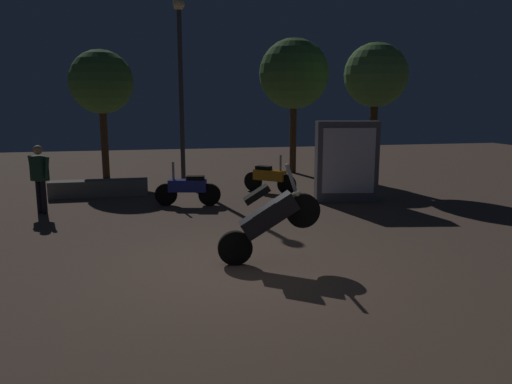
{
  "coord_description": "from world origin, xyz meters",
  "views": [
    {
      "loc": [
        -1.33,
        -7.3,
        2.59
      ],
      "look_at": [
        0.47,
        1.1,
        1.0
      ],
      "focal_mm": 34.32,
      "sensor_mm": 36.0,
      "label": 1
    }
  ],
  "objects_px": {
    "motorcycle_black_foreground": "(269,219)",
    "streetlamp_near": "(181,71)",
    "person_rider_beside": "(40,173)",
    "motorcycle_orange_parked_right": "(269,177)",
    "motorcycle_blue_parked_left": "(188,188)",
    "kiosk_billboard": "(347,161)"
  },
  "relations": [
    {
      "from": "motorcycle_orange_parked_right",
      "to": "streetlamp_near",
      "type": "xyz_separation_m",
      "value": [
        -2.34,
        1.85,
        3.07
      ]
    },
    {
      "from": "motorcycle_black_foreground",
      "to": "person_rider_beside",
      "type": "bearing_deg",
      "value": 137.48
    },
    {
      "from": "motorcycle_orange_parked_right",
      "to": "kiosk_billboard",
      "type": "xyz_separation_m",
      "value": [
        1.68,
        -1.61,
        0.61
      ]
    },
    {
      "from": "motorcycle_blue_parked_left",
      "to": "streetlamp_near",
      "type": "height_order",
      "value": "streetlamp_near"
    },
    {
      "from": "motorcycle_black_foreground",
      "to": "motorcycle_orange_parked_right",
      "type": "distance_m",
      "value": 6.31
    },
    {
      "from": "motorcycle_black_foreground",
      "to": "motorcycle_orange_parked_right",
      "type": "bearing_deg",
      "value": 80.52
    },
    {
      "from": "motorcycle_black_foreground",
      "to": "streetlamp_near",
      "type": "relative_size",
      "value": 0.3
    },
    {
      "from": "motorcycle_blue_parked_left",
      "to": "motorcycle_orange_parked_right",
      "type": "relative_size",
      "value": 1.26
    },
    {
      "from": "person_rider_beside",
      "to": "streetlamp_near",
      "type": "distance_m",
      "value": 5.48
    },
    {
      "from": "motorcycle_black_foreground",
      "to": "motorcycle_orange_parked_right",
      "type": "height_order",
      "value": "motorcycle_black_foreground"
    },
    {
      "from": "motorcycle_black_foreground",
      "to": "person_rider_beside",
      "type": "relative_size",
      "value": 1.04
    },
    {
      "from": "person_rider_beside",
      "to": "streetlamp_near",
      "type": "height_order",
      "value": "streetlamp_near"
    },
    {
      "from": "person_rider_beside",
      "to": "kiosk_billboard",
      "type": "bearing_deg",
      "value": 125.91
    },
    {
      "from": "motorcycle_black_foreground",
      "to": "motorcycle_orange_parked_right",
      "type": "xyz_separation_m",
      "value": [
        1.5,
        6.12,
        -0.31
      ]
    },
    {
      "from": "motorcycle_black_foreground",
      "to": "kiosk_billboard",
      "type": "distance_m",
      "value": 5.52
    },
    {
      "from": "streetlamp_near",
      "to": "motorcycle_orange_parked_right",
      "type": "bearing_deg",
      "value": -38.3
    },
    {
      "from": "person_rider_beside",
      "to": "kiosk_billboard",
      "type": "distance_m",
      "value": 7.54
    },
    {
      "from": "motorcycle_orange_parked_right",
      "to": "streetlamp_near",
      "type": "bearing_deg",
      "value": -176.37
    },
    {
      "from": "person_rider_beside",
      "to": "streetlamp_near",
      "type": "bearing_deg",
      "value": 170.3
    },
    {
      "from": "motorcycle_blue_parked_left",
      "to": "kiosk_billboard",
      "type": "height_order",
      "value": "kiosk_billboard"
    },
    {
      "from": "motorcycle_black_foreground",
      "to": "streetlamp_near",
      "type": "height_order",
      "value": "streetlamp_near"
    },
    {
      "from": "motorcycle_black_foreground",
      "to": "kiosk_billboard",
      "type": "bearing_deg",
      "value": 59.12
    }
  ]
}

